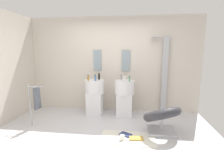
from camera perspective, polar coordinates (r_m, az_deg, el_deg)
The scene contains 19 objects.
ground_plane at distance 3.77m, azimuth -3.50°, elevation -16.17°, with size 4.80×3.60×0.04m, color silver.
rear_partition at distance 5.01m, azimuth -0.05°, elevation 6.26°, with size 4.80×0.10×2.60m, color beige.
pedestal_sink_left at distance 4.74m, azimuth -5.60°, elevation -3.60°, with size 0.51×0.51×1.03m.
pedestal_sink_right at distance 4.63m, azimuth 4.07°, elevation -3.93°, with size 0.51×0.51×1.03m.
vanity_mirror_left at distance 5.00m, azimuth -4.72°, elevation 7.58°, with size 0.22×0.03×0.58m, color #8C9EA8.
vanity_mirror_right at distance 4.90m, azimuth 4.51°, elevation 7.52°, with size 0.22×0.03×0.58m, color #8C9EA8.
shower_column at distance 4.93m, azimuth 16.44°, elevation 3.18°, with size 0.49×0.24×2.05m.
lounge_chair at distance 3.83m, azimuth 15.78°, elevation -10.05°, with size 1.10×1.10×0.65m.
towel_rack at distance 4.29m, azimuth -23.33°, elevation -4.43°, with size 0.37×0.22×0.95m.
area_rug at distance 3.61m, azimuth 5.16°, elevation -16.98°, with size 1.07×0.61×0.01m, color white.
magazine_ochre at distance 3.58m, azimuth 7.84°, elevation -16.98°, with size 0.26×0.15×0.03m, color gold.
magazine_navy at distance 3.71m, azimuth 4.40°, elevation -15.92°, with size 0.23×0.14×0.03m, color navy.
coffee_mug at distance 3.51m, azimuth 3.34°, elevation -16.86°, with size 0.09×0.09×0.09m, color white.
soap_bottle_blue at distance 4.49m, azimuth -5.38°, elevation 1.96°, with size 0.04×0.04×0.17m.
soap_bottle_green at distance 4.40m, azimuth 5.67°, elevation 1.62°, with size 0.04×0.04×0.14m.
soap_bottle_black at distance 4.71m, azimuth -4.19°, elevation 2.46°, with size 0.05×0.05×0.18m.
soap_bottle_white at distance 4.37m, azimuth 4.12°, elevation 1.85°, with size 0.04×0.04×0.18m.
soap_bottle_amber at distance 4.59m, azimuth -7.66°, elevation 1.96°, with size 0.05×0.05×0.14m.
soap_bottle_grey at distance 4.65m, azimuth 2.98°, elevation 2.15°, with size 0.04×0.04×0.14m.
Camera 1 is at (0.66, -3.30, 1.67)m, focal length 28.32 mm.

